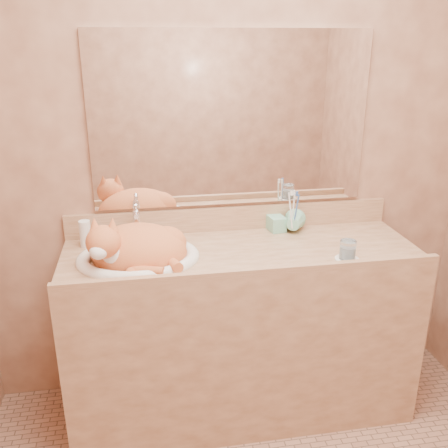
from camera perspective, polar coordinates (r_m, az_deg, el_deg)
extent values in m
cube|color=brown|center=(2.39, 0.81, 8.46)|extent=(2.40, 0.02, 2.50)
cube|color=white|center=(2.35, 0.89, 11.74)|extent=(1.30, 0.02, 0.80)
imported|color=#79C2A2|center=(2.42, 6.49, 0.70)|extent=(0.08, 0.09, 0.16)
imported|color=#79C2A2|center=(2.43, 7.87, -0.19)|extent=(0.14, 0.14, 0.10)
cylinder|color=white|center=(2.21, 13.86, -3.95)|extent=(0.10, 0.10, 0.01)
cylinder|color=white|center=(2.19, 13.96, -2.87)|extent=(0.07, 0.07, 0.08)
cylinder|color=white|center=(2.35, -15.58, -1.09)|extent=(0.05, 0.05, 0.12)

